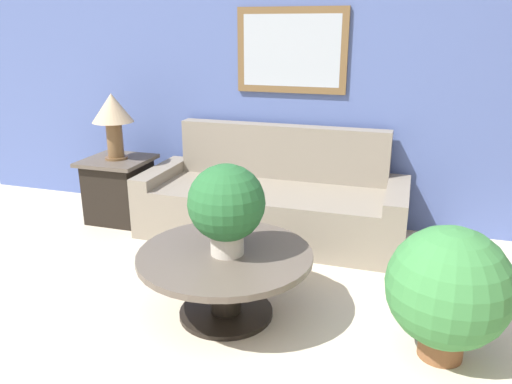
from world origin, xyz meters
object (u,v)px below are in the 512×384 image
side_table (119,189)px  couch_main (273,202)px  coffee_table (225,270)px  potted_plant_on_table (226,205)px  table_lamp (113,114)px  potted_plant_floor (448,289)px

side_table → couch_main: bearing=3.8°
coffee_table → potted_plant_on_table: size_ratio=1.93×
couch_main → side_table: bearing=-176.2°
couch_main → coffee_table: 1.38m
table_lamp → potted_plant_on_table: size_ratio=1.07×
couch_main → coffee_table: (0.08, -1.38, 0.03)m
potted_plant_floor → side_table: bearing=155.3°
table_lamp → potted_plant_on_table: table_lamp is taller
couch_main → potted_plant_floor: (1.38, -1.41, 0.13)m
potted_plant_on_table → coffee_table: bearing=153.7°
couch_main → side_table: couch_main is taller
potted_plant_on_table → potted_plant_floor: potted_plant_on_table is taller
couch_main → potted_plant_on_table: size_ratio=4.05×
side_table → coffee_table: bearing=-39.3°
couch_main → potted_plant_floor: 1.98m
side_table → potted_plant_on_table: bearing=-39.1°
coffee_table → side_table: (-1.56, 1.28, -0.01)m
coffee_table → potted_plant_on_table: 0.44m
side_table → potted_plant_on_table: size_ratio=1.06×
potted_plant_floor → coffee_table: bearing=178.3°
coffee_table → potted_plant_floor: 1.30m
couch_main → potted_plant_floor: couch_main is taller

